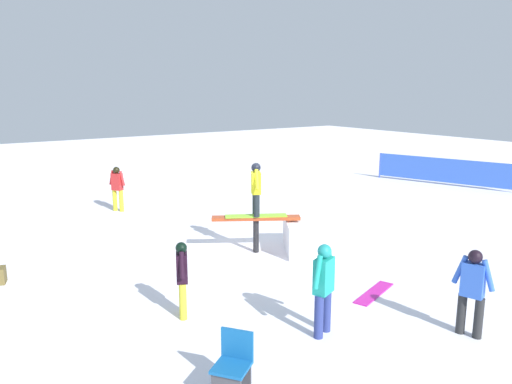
{
  "coord_description": "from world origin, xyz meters",
  "views": [
    {
      "loc": [
        6.57,
        9.58,
        3.93
      ],
      "look_at": [
        0.0,
        0.0,
        1.5
      ],
      "focal_mm": 35.0,
      "sensor_mm": 36.0,
      "label": 1
    }
  ],
  "objects_px": {
    "main_rider_on_rail": "(256,190)",
    "bystander_blue": "(472,288)",
    "bystander_red": "(117,186)",
    "loose_snowboard_magenta": "(374,293)",
    "bystander_black": "(182,275)",
    "backpack_on_snow": "(0,275)",
    "rail_feature": "(256,223)",
    "folding_chair": "(233,368)",
    "bystander_teal": "(324,285)"
  },
  "relations": [
    {
      "from": "main_rider_on_rail",
      "to": "bystander_red",
      "type": "xyz_separation_m",
      "value": [
        1.35,
        -5.95,
        -0.72
      ]
    },
    {
      "from": "bystander_blue",
      "to": "loose_snowboard_magenta",
      "type": "distance_m",
      "value": 2.17
    },
    {
      "from": "rail_feature",
      "to": "bystander_blue",
      "type": "distance_m",
      "value": 5.42
    },
    {
      "from": "main_rider_on_rail",
      "to": "bystander_red",
      "type": "relative_size",
      "value": 0.98
    },
    {
      "from": "folding_chair",
      "to": "rail_feature",
      "type": "bearing_deg",
      "value": 106.53
    },
    {
      "from": "bystander_red",
      "to": "backpack_on_snow",
      "type": "relative_size",
      "value": 4.28
    },
    {
      "from": "folding_chair",
      "to": "main_rider_on_rail",
      "type": "bearing_deg",
      "value": 106.53
    },
    {
      "from": "rail_feature",
      "to": "backpack_on_snow",
      "type": "xyz_separation_m",
      "value": [
        5.45,
        -1.33,
        -0.58
      ]
    },
    {
      "from": "main_rider_on_rail",
      "to": "bystander_teal",
      "type": "xyz_separation_m",
      "value": [
        1.46,
        4.03,
        -0.68
      ]
    },
    {
      "from": "bystander_black",
      "to": "bystander_blue",
      "type": "xyz_separation_m",
      "value": [
        -3.5,
        3.24,
        0.05
      ]
    },
    {
      "from": "rail_feature",
      "to": "main_rider_on_rail",
      "type": "height_order",
      "value": "main_rider_on_rail"
    },
    {
      "from": "backpack_on_snow",
      "to": "folding_chair",
      "type": "bearing_deg",
      "value": -144.76
    },
    {
      "from": "bystander_black",
      "to": "loose_snowboard_magenta",
      "type": "height_order",
      "value": "bystander_black"
    },
    {
      "from": "bystander_teal",
      "to": "bystander_black",
      "type": "xyz_separation_m",
      "value": [
        1.57,
        -1.87,
        -0.1
      ]
    },
    {
      "from": "main_rider_on_rail",
      "to": "bystander_blue",
      "type": "height_order",
      "value": "main_rider_on_rail"
    },
    {
      "from": "loose_snowboard_magenta",
      "to": "folding_chair",
      "type": "bearing_deg",
      "value": -1.78
    },
    {
      "from": "rail_feature",
      "to": "backpack_on_snow",
      "type": "relative_size",
      "value": 5.76
    },
    {
      "from": "bystander_teal",
      "to": "bystander_blue",
      "type": "bearing_deg",
      "value": -57.17
    },
    {
      "from": "rail_feature",
      "to": "bystander_teal",
      "type": "height_order",
      "value": "bystander_teal"
    },
    {
      "from": "folding_chair",
      "to": "bystander_black",
      "type": "bearing_deg",
      "value": 132.12
    },
    {
      "from": "loose_snowboard_magenta",
      "to": "main_rider_on_rail",
      "type": "bearing_deg",
      "value": -101.33
    },
    {
      "from": "main_rider_on_rail",
      "to": "backpack_on_snow",
      "type": "height_order",
      "value": "main_rider_on_rail"
    },
    {
      "from": "bystander_red",
      "to": "loose_snowboard_magenta",
      "type": "height_order",
      "value": "bystander_red"
    },
    {
      "from": "main_rider_on_rail",
      "to": "bystander_blue",
      "type": "relative_size",
      "value": 0.99
    },
    {
      "from": "bystander_teal",
      "to": "folding_chair",
      "type": "height_order",
      "value": "bystander_teal"
    },
    {
      "from": "main_rider_on_rail",
      "to": "loose_snowboard_magenta",
      "type": "xyz_separation_m",
      "value": [
        -0.48,
        3.38,
        -1.52
      ]
    },
    {
      "from": "bystander_teal",
      "to": "bystander_red",
      "type": "height_order",
      "value": "bystander_teal"
    },
    {
      "from": "backpack_on_snow",
      "to": "bystander_blue",
      "type": "bearing_deg",
      "value": -121.07
    },
    {
      "from": "bystander_teal",
      "to": "bystander_red",
      "type": "bearing_deg",
      "value": 67.48
    },
    {
      "from": "bystander_teal",
      "to": "loose_snowboard_magenta",
      "type": "xyz_separation_m",
      "value": [
        -1.93,
        -0.65,
        -0.85
      ]
    },
    {
      "from": "loose_snowboard_magenta",
      "to": "bystander_teal",
      "type": "bearing_deg",
      "value": -0.69
    },
    {
      "from": "loose_snowboard_magenta",
      "to": "backpack_on_snow",
      "type": "distance_m",
      "value": 7.57
    },
    {
      "from": "bystander_teal",
      "to": "bystander_blue",
      "type": "height_order",
      "value": "bystander_teal"
    },
    {
      "from": "rail_feature",
      "to": "bystander_teal",
      "type": "bearing_deg",
      "value": 101.72
    },
    {
      "from": "bystander_red",
      "to": "backpack_on_snow",
      "type": "bearing_deg",
      "value": 105.83
    },
    {
      "from": "bystander_blue",
      "to": "backpack_on_snow",
      "type": "distance_m",
      "value": 8.99
    },
    {
      "from": "bystander_black",
      "to": "folding_chair",
      "type": "bearing_deg",
      "value": 13.99
    },
    {
      "from": "bystander_teal",
      "to": "bystander_blue",
      "type": "relative_size",
      "value": 1.06
    },
    {
      "from": "rail_feature",
      "to": "main_rider_on_rail",
      "type": "xyz_separation_m",
      "value": [
        0.0,
        0.0,
        0.79
      ]
    },
    {
      "from": "bystander_blue",
      "to": "loose_snowboard_magenta",
      "type": "xyz_separation_m",
      "value": [
        -0.0,
        -2.02,
        -0.8
      ]
    },
    {
      "from": "rail_feature",
      "to": "bystander_black",
      "type": "relative_size",
      "value": 1.45
    },
    {
      "from": "bystander_red",
      "to": "bystander_blue",
      "type": "bearing_deg",
      "value": 156.6
    },
    {
      "from": "main_rider_on_rail",
      "to": "bystander_black",
      "type": "distance_m",
      "value": 3.8
    },
    {
      "from": "bystander_black",
      "to": "folding_chair",
      "type": "relative_size",
      "value": 1.54
    },
    {
      "from": "bystander_black",
      "to": "bystander_blue",
      "type": "height_order",
      "value": "bystander_blue"
    },
    {
      "from": "rail_feature",
      "to": "bystander_red",
      "type": "xyz_separation_m",
      "value": [
        1.35,
        -5.95,
        0.07
      ]
    },
    {
      "from": "bystander_black",
      "to": "folding_chair",
      "type": "xyz_separation_m",
      "value": [
        0.52,
        2.49,
        -0.35
      ]
    },
    {
      "from": "bystander_blue",
      "to": "bystander_red",
      "type": "relative_size",
      "value": 0.99
    },
    {
      "from": "bystander_blue",
      "to": "folding_chair",
      "type": "height_order",
      "value": "bystander_blue"
    },
    {
      "from": "bystander_black",
      "to": "main_rider_on_rail",
      "type": "bearing_deg",
      "value": 151.19
    }
  ]
}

